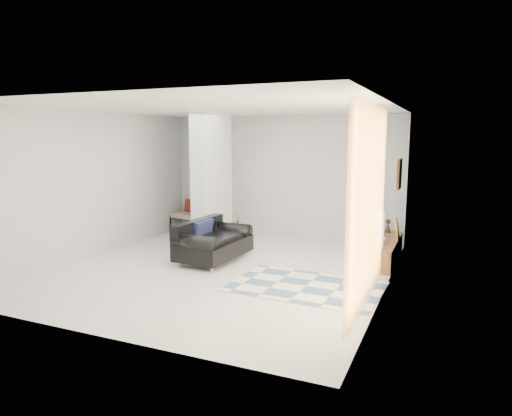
% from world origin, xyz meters
% --- Properties ---
extents(floor, '(6.00, 6.00, 0.00)m').
position_xyz_m(floor, '(0.00, 0.00, 0.00)').
color(floor, white).
rests_on(floor, ground).
extents(ceiling, '(6.00, 6.00, 0.00)m').
position_xyz_m(ceiling, '(0.00, 0.00, 2.80)').
color(ceiling, white).
rests_on(ceiling, wall_back).
extents(wall_back, '(6.00, 0.00, 6.00)m').
position_xyz_m(wall_back, '(0.00, 3.00, 1.40)').
color(wall_back, silver).
rests_on(wall_back, ground).
extents(wall_front, '(6.00, 0.00, 6.00)m').
position_xyz_m(wall_front, '(0.00, -3.00, 1.40)').
color(wall_front, silver).
rests_on(wall_front, ground).
extents(wall_left, '(0.00, 6.00, 6.00)m').
position_xyz_m(wall_left, '(-2.75, 0.00, 1.40)').
color(wall_left, silver).
rests_on(wall_left, ground).
extents(wall_right, '(0.00, 6.00, 6.00)m').
position_xyz_m(wall_right, '(2.75, 0.00, 1.40)').
color(wall_right, silver).
rests_on(wall_right, ground).
extents(partition_column, '(0.35, 1.20, 2.80)m').
position_xyz_m(partition_column, '(-1.10, 1.60, 1.40)').
color(partition_column, silver).
rests_on(partition_column, floor).
extents(hallway_door, '(0.85, 0.06, 2.04)m').
position_xyz_m(hallway_door, '(-2.10, 2.96, 1.02)').
color(hallway_door, silver).
rests_on(hallway_door, floor).
extents(curtain, '(0.00, 2.55, 2.55)m').
position_xyz_m(curtain, '(2.67, -1.15, 1.45)').
color(curtain, '#F2A43F').
rests_on(curtain, wall_right).
extents(wall_art, '(0.04, 0.45, 0.55)m').
position_xyz_m(wall_art, '(2.72, 1.70, 1.65)').
color(wall_art, '#3D1F10').
rests_on(wall_art, wall_right).
extents(media_console, '(0.45, 1.87, 0.80)m').
position_xyz_m(media_console, '(2.52, 1.70, 0.20)').
color(media_console, brown).
rests_on(media_console, floor).
extents(loveseat, '(1.00, 1.60, 0.76)m').
position_xyz_m(loveseat, '(-0.51, 0.46, 0.36)').
color(loveseat, silver).
rests_on(loveseat, floor).
extents(daybed, '(1.70, 0.94, 0.77)m').
position_xyz_m(daybed, '(-1.92, 2.63, 0.42)').
color(daybed, black).
rests_on(daybed, floor).
extents(area_rug, '(2.36, 1.63, 0.01)m').
position_xyz_m(area_rug, '(1.60, -0.32, 0.01)').
color(area_rug, beige).
rests_on(area_rug, floor).
extents(cylinder_lamp, '(0.12, 0.12, 0.64)m').
position_xyz_m(cylinder_lamp, '(2.50, 1.14, 0.72)').
color(cylinder_lamp, silver).
rests_on(cylinder_lamp, media_console).
extents(bronze_figurine, '(0.14, 0.14, 0.27)m').
position_xyz_m(bronze_figurine, '(2.47, 2.45, 0.53)').
color(bronze_figurine, '#311F15').
rests_on(bronze_figurine, media_console).
extents(vase, '(0.19, 0.19, 0.19)m').
position_xyz_m(vase, '(2.47, 1.47, 0.50)').
color(vase, white).
rests_on(vase, media_console).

